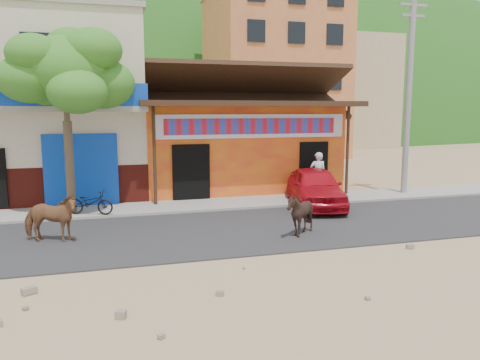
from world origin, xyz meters
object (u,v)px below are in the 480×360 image
object	(u,v)px
utility_pole	(409,93)
pedestrian	(318,174)
tree	(67,121)
cow_dark	(300,214)
scooter	(90,202)
cow_tan	(50,218)
red_car	(315,187)

from	to	relation	value
utility_pole	pedestrian	world-z (taller)	utility_pole
tree	pedestrian	size ratio (longest dim) A/B	3.48
tree	cow_dark	xyz separation A→B (m)	(6.20, -4.45, -2.48)
cow_dark	scooter	distance (m)	6.86
cow_tan	pedestrian	world-z (taller)	pedestrian
tree	pedestrian	bearing A→B (deg)	3.33
red_car	scooter	bearing A→B (deg)	-169.89
utility_pole	cow_tan	bearing A→B (deg)	-165.34
scooter	pedestrian	xyz separation A→B (m)	(8.50, 1.03, 0.47)
cow_dark	pedestrian	world-z (taller)	pedestrian
scooter	red_car	bearing A→B (deg)	-72.45
tree	cow_tan	distance (m)	4.06
red_car	pedestrian	xyz separation A→B (m)	(0.82, 1.53, 0.24)
scooter	utility_pole	bearing A→B (deg)	-65.45
utility_pole	cow_tan	xyz separation A→B (m)	(-13.11, -3.43, -3.44)
cow_tan	red_car	size ratio (longest dim) A/B	0.37
cow_tan	cow_dark	bearing A→B (deg)	-84.94
cow_dark	tree	bearing A→B (deg)	-124.23
tree	pedestrian	distance (m)	9.36
cow_dark	red_car	xyz separation A→B (m)	(2.08, 3.45, 0.10)
cow_tan	scooter	bearing A→B (deg)	-2.82
cow_tan	scooter	size ratio (longest dim) A/B	1.00
utility_pole	cow_tan	size ratio (longest dim) A/B	5.30
utility_pole	cow_tan	world-z (taller)	utility_pole
utility_pole	red_car	distance (m)	5.77
cow_tan	red_car	bearing A→B (deg)	-59.77
red_car	scooter	distance (m)	7.70
tree	utility_pole	bearing A→B (deg)	0.90
cow_dark	red_car	distance (m)	4.03
tree	scooter	distance (m)	2.72
utility_pole	scooter	size ratio (longest dim) A/B	5.32
tree	pedestrian	xyz separation A→B (m)	(9.10, 0.53, -2.14)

